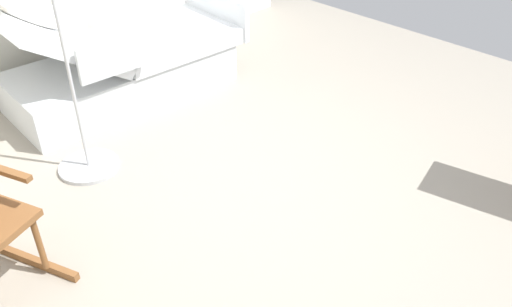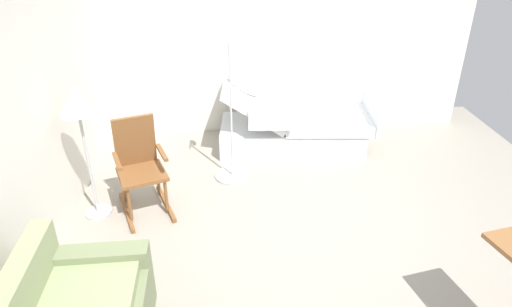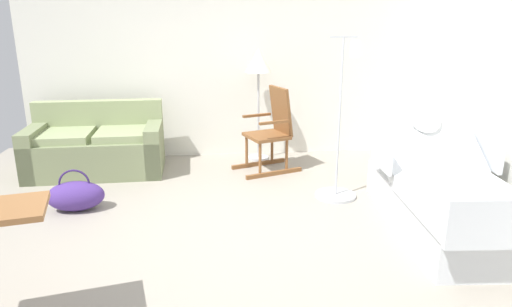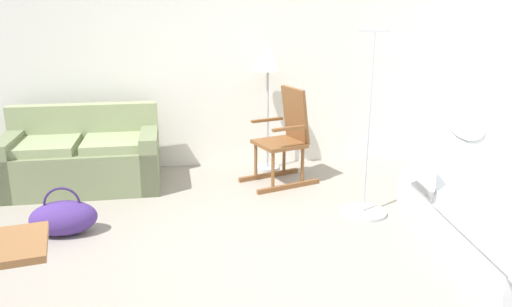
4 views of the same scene
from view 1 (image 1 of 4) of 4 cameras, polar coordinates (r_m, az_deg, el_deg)
The scene contains 3 objects.
ground_plane at distance 3.84m, azimuth 2.08°, elevation -3.45°, with size 6.38×6.38×0.00m, color gray.
hospital_bed at distance 4.98m, azimuth -13.99°, elevation 9.22°, with size 1.11×2.12×1.11m.
iv_pole at distance 4.07m, azimuth -17.73°, elevation 1.43°, with size 0.44×0.44×1.69m.
Camera 1 is at (-2.01, 2.25, 2.37)m, focal length 38.08 mm.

